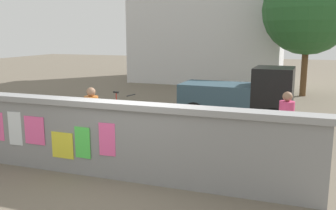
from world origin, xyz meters
TOP-DOWN VIEW (x-y plane):
  - ground at (0.00, 8.00)m, footprint 60.00×60.00m
  - poster_wall at (-0.01, -0.00)m, footprint 7.54×0.42m
  - auto_rickshaw_truck at (1.37, 5.70)m, footprint 3.65×1.63m
  - motorcycle at (-1.52, 3.06)m, footprint 1.90×0.56m
  - bicycle_near at (-2.60, 4.71)m, footprint 1.68×0.50m
  - bicycle_far at (1.40, 2.27)m, footprint 1.71×0.44m
  - person_walking at (2.88, 2.20)m, footprint 0.40×0.40m
  - person_bystander at (-1.64, 1.32)m, footprint 0.44×0.44m
  - tree_roadside at (3.33, 11.92)m, footprint 4.11×4.11m
  - building_background at (-2.22, 16.52)m, footprint 8.97×6.31m

SIDE VIEW (x-z plane):
  - ground at x=0.00m, z-range 0.00..0.00m
  - bicycle_near at x=-2.60m, z-range -0.11..0.84m
  - bicycle_far at x=1.40m, z-range -0.11..0.84m
  - motorcycle at x=-1.52m, z-range 0.03..0.90m
  - poster_wall at x=-0.01m, z-range 0.02..1.60m
  - auto_rickshaw_truck at x=1.37m, z-range -0.02..1.83m
  - person_walking at x=2.88m, z-range 0.18..1.80m
  - person_bystander at x=-1.64m, z-range 0.18..1.80m
  - building_background at x=-2.22m, z-range 0.02..7.60m
  - tree_roadside at x=3.33m, z-range 0.95..6.98m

